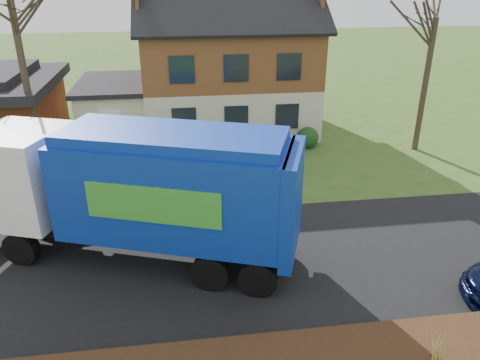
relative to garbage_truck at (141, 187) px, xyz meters
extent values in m
plane|color=#31501A|center=(2.11, -0.62, -2.46)|extent=(120.00, 120.00, 0.00)
cube|color=black|center=(2.11, -0.62, -2.45)|extent=(80.00, 7.00, 0.02)
cube|color=beige|center=(4.11, 13.38, -1.11)|extent=(9.00, 7.50, 2.70)
cube|color=brown|center=(4.11, 13.38, 1.64)|extent=(9.00, 7.50, 2.80)
cube|color=beige|center=(-2.09, 12.88, -1.16)|extent=(3.50, 5.50, 2.60)
cube|color=black|center=(-2.09, 12.88, 0.26)|extent=(3.90, 5.90, 0.24)
cylinder|color=black|center=(-3.80, 0.20, -1.91)|extent=(1.16, 0.72, 1.10)
cylinder|color=black|center=(-3.04, 2.28, -1.91)|extent=(1.16, 0.72, 1.10)
cylinder|color=black|center=(1.85, -1.85, -1.91)|extent=(1.16, 0.72, 1.10)
cylinder|color=black|center=(2.61, 0.23, -1.91)|extent=(1.16, 0.72, 1.10)
cylinder|color=black|center=(3.14, -2.32, -1.91)|extent=(1.16, 0.72, 1.10)
cylinder|color=black|center=(3.89, -0.24, -1.91)|extent=(1.16, 0.72, 1.10)
cube|color=black|center=(0.05, -0.02, -1.56)|extent=(8.95, 4.28, 0.37)
cube|color=white|center=(-3.67, 1.33, 0.07)|extent=(3.18, 3.30, 2.85)
cube|color=black|center=(-4.86, 1.76, -1.88)|extent=(1.15, 2.57, 0.47)
cube|color=#0C2F99|center=(0.99, -0.36, 0.07)|extent=(7.14, 4.74, 2.85)
cube|color=#0C2F99|center=(0.99, -0.36, 1.65)|extent=(6.74, 4.34, 0.32)
cube|color=#0C2F99|center=(4.21, -1.53, -0.04)|extent=(1.26, 2.65, 3.06)
cube|color=green|center=(0.38, -1.56, 0.17)|extent=(3.58, 1.33, 1.05)
cube|color=green|center=(1.30, 0.95, 0.17)|extent=(3.58, 1.33, 1.05)
imported|color=#B1B3B9|center=(-2.70, 3.76, -1.72)|extent=(4.74, 2.71, 1.48)
cylinder|color=#3C3324|center=(-5.43, 9.10, 1.30)|extent=(0.31, 0.31, 7.52)
cylinder|color=#3B3123|center=(13.04, 8.03, 0.72)|extent=(0.29, 0.29, 6.36)
cylinder|color=#3F2E25|center=(4.82, 22.11, 1.57)|extent=(0.31, 0.31, 8.06)
cone|color=tan|center=(6.56, -5.52, -1.73)|extent=(0.04, 0.04, 0.86)
cone|color=tan|center=(6.41, -5.52, -1.73)|extent=(0.04, 0.04, 0.86)
cone|color=tan|center=(6.71, -5.52, -1.73)|extent=(0.04, 0.04, 0.86)
cone|color=tan|center=(6.56, -5.40, -1.73)|extent=(0.04, 0.04, 0.86)
cone|color=tan|center=(6.56, -5.64, -1.73)|extent=(0.04, 0.04, 0.86)
camera|label=1|loc=(1.16, -12.80, 5.92)|focal=35.00mm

